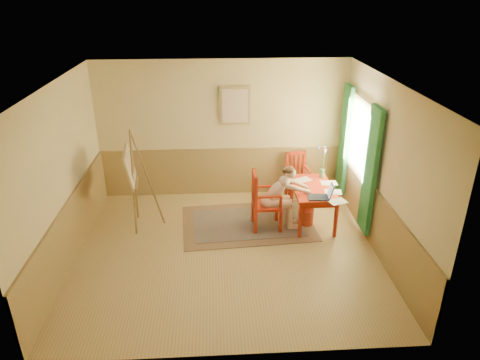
{
  "coord_description": "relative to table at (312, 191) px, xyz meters",
  "views": [
    {
      "loc": [
        -0.16,
        -6.2,
        4.12
      ],
      "look_at": [
        0.25,
        0.55,
        1.05
      ],
      "focal_mm": 32.76,
      "sensor_mm": 36.0,
      "label": 1
    }
  ],
  "objects": [
    {
      "name": "papers",
      "position": [
        0.2,
        -0.09,
        0.09
      ],
      "size": [
        0.78,
        1.23,
        0.0
      ],
      "color": "white",
      "rests_on": "table"
    },
    {
      "name": "laptop",
      "position": [
        0.07,
        -0.44,
        0.14
      ],
      "size": [
        0.44,
        0.28,
        0.25
      ],
      "color": "#1E2338",
      "rests_on": "table"
    },
    {
      "name": "vase",
      "position": [
        0.26,
        0.44,
        0.37
      ],
      "size": [
        0.21,
        0.31,
        0.61
      ],
      "color": "#3F724C",
      "rests_on": "table"
    },
    {
      "name": "figure",
      "position": [
        -0.61,
        -0.17,
        0.03
      ],
      "size": [
        0.89,
        0.39,
        1.2
      ],
      "color": "beige",
      "rests_on": "room"
    },
    {
      "name": "easel",
      "position": [
        -3.22,
        0.06,
        0.47
      ],
      "size": [
        0.65,
        0.83,
        1.86
      ],
      "color": "olive",
      "rests_on": "room"
    },
    {
      "name": "room",
      "position": [
        -1.6,
        -0.89,
        0.77
      ],
      "size": [
        5.04,
        4.54,
        2.84
      ],
      "color": "tan",
      "rests_on": "ground"
    },
    {
      "name": "window",
      "position": [
        0.82,
        0.21,
        0.71
      ],
      "size": [
        0.12,
        2.01,
        2.2
      ],
      "color": "white",
      "rests_on": "room"
    },
    {
      "name": "chair_back",
      "position": [
        -0.07,
        1.07,
        -0.16
      ],
      "size": [
        0.48,
        0.49,
        0.95
      ],
      "color": "red",
      "rests_on": "room"
    },
    {
      "name": "chair_left",
      "position": [
        -0.91,
        -0.16,
        -0.09
      ],
      "size": [
        0.51,
        0.49,
        1.09
      ],
      "color": "red",
      "rests_on": "room"
    },
    {
      "name": "rug",
      "position": [
        -1.18,
        -0.0,
        -0.62
      ],
      "size": [
        2.51,
        1.77,
        0.02
      ],
      "color": "#8C7251",
      "rests_on": "room"
    },
    {
      "name": "wastebasket",
      "position": [
        -0.11,
        -0.08,
        -0.48
      ],
      "size": [
        0.37,
        0.37,
        0.3
      ],
      "primitive_type": "cylinder",
      "rotation": [
        0.0,
        0.0,
        0.41
      ],
      "color": "#BE4427",
      "rests_on": "room"
    },
    {
      "name": "wainscot",
      "position": [
        -1.6,
        -0.09,
        -0.13
      ],
      "size": [
        5.0,
        4.5,
        1.0
      ],
      "color": "#9A7F4D",
      "rests_on": "room"
    },
    {
      "name": "table",
      "position": [
        0.0,
        0.0,
        0.0
      ],
      "size": [
        0.72,
        1.2,
        0.72
      ],
      "color": "red",
      "rests_on": "room"
    },
    {
      "name": "wall_portrait",
      "position": [
        -1.35,
        1.31,
        1.27
      ],
      "size": [
        0.6,
        0.05,
        0.76
      ],
      "color": "#9E8654",
      "rests_on": "room"
    }
  ]
}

